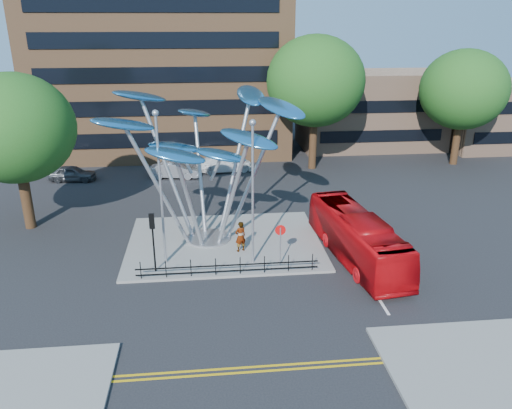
{
  "coord_description": "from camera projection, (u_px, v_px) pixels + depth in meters",
  "views": [
    {
      "loc": [
        -2.0,
        -22.65,
        13.41
      ],
      "look_at": [
        0.79,
        4.0,
        3.32
      ],
      "focal_mm": 35.0,
      "sensor_mm": 36.0,
      "label": 1
    }
  ],
  "objects": [
    {
      "name": "tree_right",
      "position": [
        315.0,
        81.0,
        44.43
      ],
      "size": [
        8.8,
        8.8,
        12.11
      ],
      "color": "black",
      "rests_on": "ground"
    },
    {
      "name": "double_yellow_near",
      "position": [
        262.0,
        366.0,
        20.42
      ],
      "size": [
        40.0,
        0.12,
        0.01
      ],
      "primitive_type": "cube",
      "color": "gold",
      "rests_on": "ground"
    },
    {
      "name": "traffic_island",
      "position": [
        225.0,
        243.0,
        31.47
      ],
      "size": [
        12.0,
        9.0,
        0.15
      ],
      "primitive_type": "cube",
      "color": "slate",
      "rests_on": "ground"
    },
    {
      "name": "double_yellow_far",
      "position": [
        263.0,
        371.0,
        20.14
      ],
      "size": [
        40.0,
        0.12,
        0.01
      ],
      "primitive_type": "cube",
      "color": "gold",
      "rests_on": "ground"
    },
    {
      "name": "traffic_light_island",
      "position": [
        153.0,
        230.0,
        26.93
      ],
      "size": [
        0.28,
        0.18,
        3.42
      ],
      "color": "black",
      "rests_on": "traffic_island"
    },
    {
      "name": "low_building_far",
      "position": [
        502.0,
        115.0,
        53.75
      ],
      "size": [
        12.0,
        8.0,
        7.0
      ],
      "primitive_type": "cube",
      "color": "tan",
      "rests_on": "ground"
    },
    {
      "name": "pedestrian",
      "position": [
        240.0,
        236.0,
        29.84
      ],
      "size": [
        0.82,
        0.7,
        1.91
      ],
      "primitive_type": "imported",
      "rotation": [
        0.0,
        0.0,
        3.55
      ],
      "color": "gray",
      "rests_on": "traffic_island"
    },
    {
      "name": "parked_car_right",
      "position": [
        225.0,
        163.0,
        46.08
      ],
      "size": [
        5.41,
        2.71,
        1.51
      ],
      "primitive_type": "imported",
      "rotation": [
        0.0,
        0.0,
        1.69
      ],
      "color": "silver",
      "rests_on": "ground"
    },
    {
      "name": "parked_car_mid",
      "position": [
        175.0,
        170.0,
        44.17
      ],
      "size": [
        4.51,
        2.03,
        1.44
      ],
      "primitive_type": "imported",
      "rotation": [
        0.0,
        0.0,
        1.45
      ],
      "color": "#A0A1A7",
      "rests_on": "ground"
    },
    {
      "name": "ground",
      "position": [
        249.0,
        291.0,
        26.01
      ],
      "size": [
        120.0,
        120.0,
        0.0
      ],
      "primitive_type": "plane",
      "color": "black",
      "rests_on": "ground"
    },
    {
      "name": "parked_car_left",
      "position": [
        72.0,
        173.0,
        43.35
      ],
      "size": [
        4.11,
        1.93,
        1.36
      ],
      "primitive_type": "imported",
      "rotation": [
        0.0,
        0.0,
        1.49
      ],
      "color": "#3E4146",
      "rests_on": "ground"
    },
    {
      "name": "street_lamp_left",
      "position": [
        160.0,
        176.0,
        26.94
      ],
      "size": [
        0.36,
        0.36,
        8.8
      ],
      "color": "#9EA0A5",
      "rests_on": "traffic_island"
    },
    {
      "name": "street_lamp_right",
      "position": [
        253.0,
        181.0,
        27.05
      ],
      "size": [
        0.36,
        0.36,
        8.3
      ],
      "color": "#9EA0A5",
      "rests_on": "traffic_island"
    },
    {
      "name": "no_entry_sign_island",
      "position": [
        280.0,
        238.0,
        27.9
      ],
      "size": [
        0.6,
        0.1,
        2.45
      ],
      "color": "#9EA0A5",
      "rests_on": "traffic_island"
    },
    {
      "name": "leaf_sculpture",
      "position": [
        204.0,
        135.0,
        29.6
      ],
      "size": [
        12.72,
        9.54,
        9.51
      ],
      "color": "#9EA0A5",
      "rests_on": "traffic_island"
    },
    {
      "name": "red_bus",
      "position": [
        357.0,
        237.0,
        29.05
      ],
      "size": [
        3.64,
        10.35,
        2.82
      ],
      "primitive_type": "imported",
      "rotation": [
        0.0,
        0.0,
        0.13
      ],
      "color": "#B8080D",
      "rests_on": "ground"
    },
    {
      "name": "low_building_near",
      "position": [
        370.0,
        110.0,
        54.08
      ],
      "size": [
        15.0,
        8.0,
        8.0
      ],
      "primitive_type": "cube",
      "color": "tan",
      "rests_on": "ground"
    },
    {
      "name": "brick_tower",
      "position": [
        160.0,
        0.0,
        49.92
      ],
      "size": [
        25.0,
        15.0,
        30.0
      ],
      "primitive_type": "cube",
      "color": "brown",
      "rests_on": "ground"
    },
    {
      "name": "tree_left",
      "position": [
        14.0,
        129.0,
        31.56
      ],
      "size": [
        7.6,
        7.6,
        10.32
      ],
      "color": "black",
      "rests_on": "ground"
    },
    {
      "name": "pedestrian_railing_front",
      "position": [
        228.0,
        268.0,
        27.3
      ],
      "size": [
        10.0,
        0.06,
        1.0
      ],
      "color": "black",
      "rests_on": "traffic_island"
    },
    {
      "name": "tree_far",
      "position": [
        464.0,
        90.0,
        46.12
      ],
      "size": [
        8.0,
        8.0,
        10.81
      ],
      "color": "black",
      "rests_on": "ground"
    }
  ]
}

